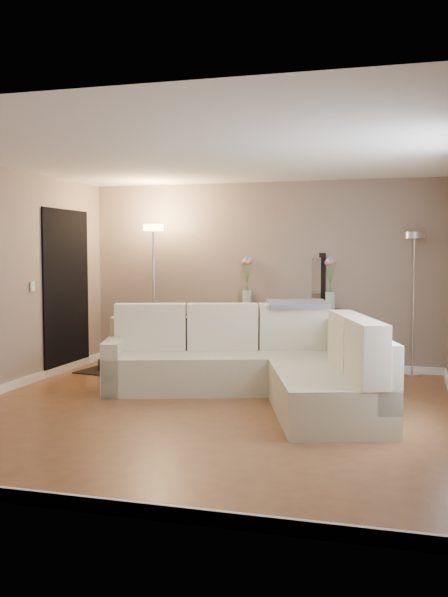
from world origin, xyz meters
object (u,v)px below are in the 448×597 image
(sectional_sofa, at_px, (262,364))
(console_table, at_px, (282,334))
(floor_lamp_lit, at_px, (154,267))
(floor_lamp_unlit, at_px, (414,275))

(sectional_sofa, height_order, console_table, sectional_sofa)
(console_table, xyz_separation_m, floor_lamp_lit, (-1.76, -0.36, 0.94))
(sectional_sofa, xyz_separation_m, floor_lamp_unlit, (1.63, 1.79, 0.96))
(sectional_sofa, xyz_separation_m, console_table, (-0.12, 1.83, 0.11))
(console_table, relative_size, floor_lamp_lit, 0.70)
(floor_lamp_unlit, bearing_deg, sectional_sofa, -132.20)
(console_table, bearing_deg, sectional_sofa, -86.16)
(console_table, height_order, floor_lamp_lit, floor_lamp_lit)
(console_table, height_order, floor_lamp_unlit, floor_lamp_unlit)
(sectional_sofa, bearing_deg, floor_lamp_lit, 141.99)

